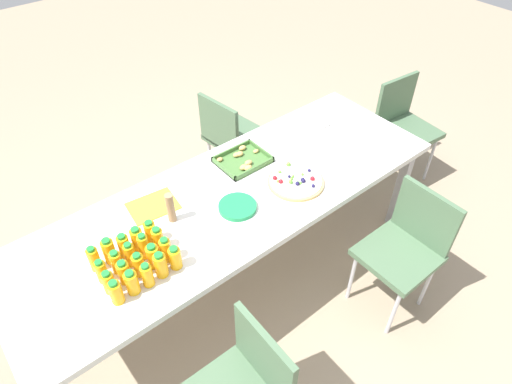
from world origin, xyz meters
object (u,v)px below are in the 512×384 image
Objects in this scene: plate_stack at (238,207)px; juice_bottle_3 at (161,265)px; juice_bottle_13 at (144,246)px; juice_bottle_8 at (153,256)px; chair_near_right at (407,244)px; juice_bottle_6 at (124,272)px; party_table at (232,203)px; juice_bottle_9 at (166,250)px; snack_tray at (243,160)px; juice_bottle_19 at (150,232)px; juice_bottle_0 at (116,292)px; chair_far_right at (231,134)px; juice_bottle_1 at (132,283)px; juice_bottle_7 at (139,265)px; juice_bottle_16 at (109,252)px; juice_bottle_2 at (147,275)px; chair_end at (403,122)px; juice_bottle_12 at (130,254)px; juice_bottle_18 at (137,239)px; juice_bottle_15 at (94,259)px; juice_bottle_10 at (102,272)px; juice_bottle_17 at (124,246)px; fruit_pizza at (296,181)px; juice_bottle_5 at (109,283)px; juice_bottle_11 at (116,262)px; juice_bottle_4 at (175,258)px; cardboard_tube at (171,208)px; napkin_stack at (315,124)px.

juice_bottle_3 is at bearing -166.90° from plate_stack.
juice_bottle_8 is at bearing -86.26° from juice_bottle_13.
juice_bottle_6 is (-1.41, 0.60, 0.30)m from chair_near_right.
juice_bottle_9 reaches higher than party_table.
snack_tray is (0.97, 0.36, -0.05)m from juice_bottle_6.
juice_bottle_19 reaches higher than snack_tray.
chair_far_right is at bearing 36.02° from juice_bottle_0.
juice_bottle_1 is 1.00× the size of juice_bottle_7.
juice_bottle_3 reaches higher than chair_near_right.
party_table is 18.73× the size of juice_bottle_0.
juice_bottle_2 is at bearing -72.79° from juice_bottle_16.
chair_near_right is 1.47m from juice_bottle_2.
juice_bottle_6 is at bearing -90.68° from juice_bottle_16.
chair_end is at bearing 4.57° from plate_stack.
juice_bottle_19 is at bearing 72.78° from juice_bottle_3.
juice_bottle_12 is (-0.08, 0.08, 0.00)m from juice_bottle_8.
juice_bottle_19 is (0.07, -0.00, -0.00)m from juice_bottle_18.
juice_bottle_18 is at bearing -2.45° from juice_bottle_15.
juice_bottle_1 is 0.16m from juice_bottle_10.
juice_bottle_0 is at bearing -124.28° from juice_bottle_17.
juice_bottle_5 is at bearing -179.36° from fruit_pizza.
chair_near_right is at bearing -21.10° from juice_bottle_2.
juice_bottle_13 reaches higher than party_table.
plate_stack is at bearing -1.96° from juice_bottle_11.
juice_bottle_2 reaches higher than juice_bottle_7.
juice_bottle_16 is at bearing 70.71° from juice_bottle_0.
snack_tray is at bearing 14.57° from juice_bottle_18.
juice_bottle_4 is (0.15, 0.01, -0.00)m from juice_bottle_2.
juice_bottle_13 is at bearing -89.00° from juice_bottle_18.
juice_bottle_1 is at bearing -123.39° from juice_bottle_18.
juice_bottle_18 is at bearing 60.03° from chair_near_right.
juice_bottle_19 is at bearing 26.77° from juice_bottle_5.
juice_bottle_9 is at bearing 44.65° from juice_bottle_3.
juice_bottle_7 is 1.00× the size of juice_bottle_19.
juice_bottle_1 is 0.22m from juice_bottle_16.
juice_bottle_7 and juice_bottle_18 have the same top height.
cardboard_tube is at bearing 22.87° from juice_bottle_12.
juice_bottle_12 is at bearing 45.86° from juice_bottle_0.
chair_far_right is 6.04× the size of juice_bottle_0.
chair_near_right is 4.63× the size of cardboard_tube.
juice_bottle_15 is 0.70× the size of plate_stack.
juice_bottle_7 is at bearing -179.34° from fruit_pizza.
juice_bottle_0 is 1.02× the size of juice_bottle_6.
juice_bottle_15 reaches higher than chair_end.
juice_bottle_16 reaches higher than juice_bottle_17.
juice_bottle_12 reaches higher than juice_bottle_2.
juice_bottle_3 is 0.22m from juice_bottle_18.
juice_bottle_9 is (0.22, -0.01, 0.00)m from juice_bottle_6.
chair_end is (1.01, 0.79, 0.00)m from chair_near_right.
juice_bottle_12 is at bearing -169.25° from napkin_stack.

